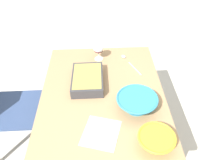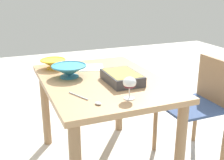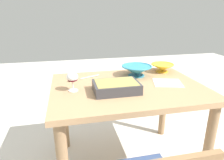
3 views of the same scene
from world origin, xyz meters
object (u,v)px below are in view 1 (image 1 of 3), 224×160
object	(u,v)px
chair	(6,109)
napkin	(102,133)
small_bowl	(157,140)
casserole_dish	(88,79)
dining_table	(104,105)
serving_spoon	(128,61)
mixing_bowl	(138,102)
wine_glass	(99,49)

from	to	relation	value
chair	napkin	distance (m)	0.92
small_bowl	casserole_dish	bearing A→B (deg)	-144.46
dining_table	small_bowl	size ratio (longest dim) A/B	5.55
chair	serving_spoon	distance (m)	1.04
chair	mixing_bowl	size ratio (longest dim) A/B	3.18
chair	casserole_dish	distance (m)	0.73
dining_table	napkin	distance (m)	0.34
wine_glass	small_bowl	size ratio (longest dim) A/B	0.67
dining_table	serving_spoon	size ratio (longest dim) A/B	4.17
chair	small_bowl	size ratio (longest dim) A/B	4.01
wine_glass	mixing_bowl	distance (m)	0.59
serving_spoon	small_bowl	bearing A→B (deg)	4.75
casserole_dish	napkin	world-z (taller)	casserole_dish
napkin	serving_spoon	bearing A→B (deg)	161.40
mixing_bowl	chair	bearing A→B (deg)	-106.11
mixing_bowl	small_bowl	size ratio (longest dim) A/B	1.26
casserole_dish	napkin	xyz separation A→B (m)	(0.43, 0.08, -0.04)
casserole_dish	serving_spoon	distance (m)	0.40
casserole_dish	napkin	size ratio (longest dim) A/B	1.46
wine_glass	mixing_bowl	world-z (taller)	wine_glass
chair	serving_spoon	xyz separation A→B (m)	(-0.22, 0.98, 0.27)
dining_table	chair	bearing A→B (deg)	-100.38
chair	serving_spoon	bearing A→B (deg)	102.43
small_bowl	napkin	world-z (taller)	small_bowl
dining_table	wine_glass	xyz separation A→B (m)	(-0.41, -0.02, 0.21)
chair	small_bowl	world-z (taller)	chair
chair	wine_glass	bearing A→B (deg)	109.44
dining_table	mixing_bowl	size ratio (longest dim) A/B	4.39
wine_glass	casserole_dish	size ratio (longest dim) A/B	0.44
casserole_dish	mixing_bowl	distance (m)	0.40
casserole_dish	serving_spoon	size ratio (longest dim) A/B	1.15
dining_table	napkin	size ratio (longest dim) A/B	5.28
mixing_bowl	napkin	size ratio (longest dim) A/B	1.20
casserole_dish	serving_spoon	world-z (taller)	casserole_dish
dining_table	casserole_dish	size ratio (longest dim) A/B	3.62
chair	casserole_dish	bearing A→B (deg)	87.66
dining_table	chair	distance (m)	0.80
mixing_bowl	napkin	world-z (taller)	mixing_bowl
casserole_dish	serving_spoon	bearing A→B (deg)	127.93
casserole_dish	small_bowl	distance (m)	0.65
mixing_bowl	serving_spoon	distance (m)	0.50
casserole_dish	napkin	distance (m)	0.44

